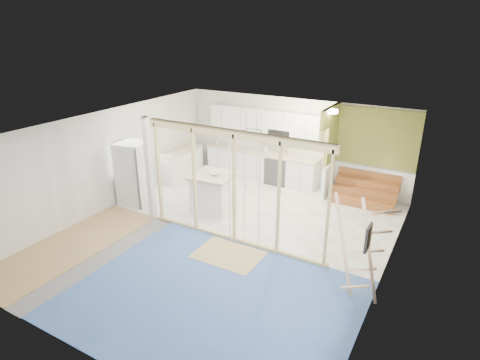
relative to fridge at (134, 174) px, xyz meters
The scene contains 16 objects.
room 3.14m from the fridge, ahead, with size 7.01×8.01×2.61m.
floor_overlays 3.28m from the fridge, ahead, with size 7.00×8.00×0.03m.
stud_frame 2.96m from the fridge, ahead, with size 4.66×0.14×2.60m.
base_cabinets 3.28m from the fridge, 63.31° to the left, with size 4.45×2.24×0.93m.
upper_cabinets 4.15m from the fridge, 56.45° to the left, with size 3.60×0.41×0.85m.
green_partition 6.04m from the fridge, 32.09° to the left, with size 2.25×1.51×2.60m.
pot_rack 3.32m from the fridge, 27.52° to the left, with size 0.52×0.52×0.72m.
sheathing_panel 7.01m from the fridge, 20.50° to the right, with size 0.02×4.00×2.60m, color tan.
electrical_panel 6.81m from the fridge, 15.88° to the right, with size 0.04×0.30×0.40m, color #3D3D43.
ceiling_light 5.41m from the fridge, 29.69° to the left, with size 0.32×0.32×0.08m, color #FFEABF.
fridge is the anchor object (origin of this frame).
island 2.24m from the fridge, 17.12° to the left, with size 1.13×1.13×1.02m.
bowl 2.27m from the fridge, 15.89° to the left, with size 0.25×0.25×0.06m, color beige.
soap_bottle_a 3.27m from the fridge, 79.91° to the left, with size 0.11×0.11×0.28m, color #A0A5B2.
soap_bottle_b 4.04m from the fridge, 55.51° to the left, with size 0.09×0.09×0.20m, color white.
ladder 6.39m from the fridge, 10.77° to the right, with size 1.07×0.20×2.00m.
Camera 1 is at (4.35, -6.87, 4.62)m, focal length 30.00 mm.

